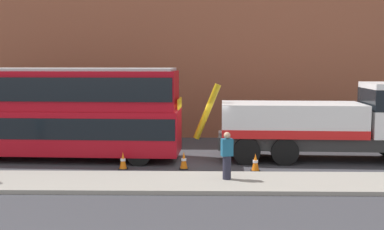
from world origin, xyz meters
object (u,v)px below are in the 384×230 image
(pedestrian_bystander, at_px, (227,156))
(traffic_cone_near_truck, at_px, (255,163))
(recovery_tow_truck, at_px, (332,121))
(traffic_cone_midway, at_px, (184,161))
(double_decker_bus, at_px, (55,110))
(traffic_cone_near_bus, at_px, (123,161))

(pedestrian_bystander, height_order, traffic_cone_near_truck, pedestrian_bystander)
(recovery_tow_truck, xyz_separation_m, traffic_cone_midway, (-6.45, -1.84, -1.42))
(double_decker_bus, relative_size, traffic_cone_near_bus, 15.45)
(double_decker_bus, distance_m, pedestrian_bystander, 8.51)
(double_decker_bus, relative_size, traffic_cone_near_truck, 15.45)
(traffic_cone_midway, xyz_separation_m, traffic_cone_near_truck, (2.86, -0.33, 0.00))
(traffic_cone_near_truck, bearing_deg, double_decker_bus, 165.74)
(traffic_cone_midway, bearing_deg, double_decker_bus, 162.06)
(traffic_cone_midway, bearing_deg, recovery_tow_truck, 15.93)
(recovery_tow_truck, distance_m, traffic_cone_near_truck, 4.43)
(double_decker_bus, bearing_deg, traffic_cone_midway, -15.44)
(traffic_cone_near_bus, bearing_deg, pedestrian_bystander, -27.59)
(traffic_cone_midway, bearing_deg, traffic_cone_near_truck, -6.53)
(recovery_tow_truck, height_order, pedestrian_bystander, recovery_tow_truck)
(recovery_tow_truck, relative_size, traffic_cone_near_bus, 14.16)
(recovery_tow_truck, xyz_separation_m, traffic_cone_near_bus, (-8.91, -1.93, -1.42))
(double_decker_bus, height_order, traffic_cone_near_truck, double_decker_bus)
(recovery_tow_truck, relative_size, traffic_cone_near_truck, 14.16)
(pedestrian_bystander, distance_m, traffic_cone_near_bus, 4.65)
(recovery_tow_truck, bearing_deg, traffic_cone_midway, -161.57)
(double_decker_bus, bearing_deg, traffic_cone_near_bus, -28.15)
(pedestrian_bystander, xyz_separation_m, traffic_cone_midway, (-1.62, 2.22, -0.64))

